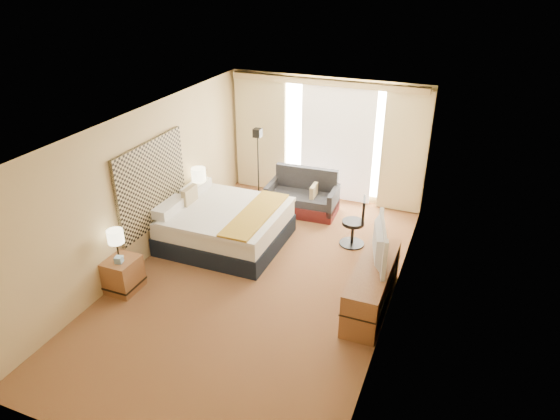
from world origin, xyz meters
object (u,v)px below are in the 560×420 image
at_px(bed, 225,225).
at_px(floor_lamp, 258,152).
at_px(nightstand_right, 203,208).
at_px(desk_chair, 356,224).
at_px(nightstand_left, 123,275).
at_px(loveseat, 303,198).
at_px(media_dresser, 372,286).
at_px(lamp_left, 116,237).
at_px(lamp_right, 199,175).
at_px(television, 374,242).

xyz_separation_m(bed, floor_lamp, (-0.09, 1.69, 0.82)).
distance_m(nightstand_right, desk_chair, 3.04).
xyz_separation_m(nightstand_left, desk_chair, (3.03, 2.72, 0.14)).
bearing_deg(loveseat, media_dresser, -54.89).
relative_size(floor_lamp, lamp_left, 3.22).
bearing_deg(loveseat, nightstand_right, -148.66).
bearing_deg(lamp_right, loveseat, 34.25).
distance_m(media_dresser, lamp_right, 4.04).
height_order(loveseat, desk_chair, desk_chair).
distance_m(bed, lamp_left, 2.16).
distance_m(nightstand_left, media_dresser, 3.85).
bearing_deg(bed, loveseat, 63.02).
bearing_deg(bed, floor_lamp, 93.01).
bearing_deg(bed, media_dresser, -16.38).
xyz_separation_m(nightstand_left, nightstand_right, (0.00, 2.50, 0.00)).
height_order(nightstand_right, lamp_left, lamp_left).
bearing_deg(lamp_right, nightstand_left, -89.46).
bearing_deg(television, bed, 61.09).
height_order(media_dresser, loveseat, loveseat).
xyz_separation_m(bed, television, (2.84, -0.70, 0.65)).
bearing_deg(loveseat, nightstand_left, -117.58).
bearing_deg(television, desk_chair, 7.10).
xyz_separation_m(nightstand_left, television, (3.65, 1.20, 0.74)).
relative_size(lamp_left, television, 0.48).
relative_size(nightstand_right, lamp_right, 0.94).
distance_m(loveseat, television, 3.21).
bearing_deg(floor_lamp, television, -39.30).
relative_size(nightstand_left, television, 0.51).
bearing_deg(floor_lamp, loveseat, 2.78).
relative_size(nightstand_left, nightstand_right, 1.00).
xyz_separation_m(loveseat, floor_lamp, (-0.98, -0.05, 0.89)).
distance_m(nightstand_right, bed, 1.01).
height_order(nightstand_left, television, television).
height_order(lamp_left, television, television).
relative_size(loveseat, desk_chair, 1.54).
distance_m(bed, loveseat, 1.96).
relative_size(loveseat, floor_lamp, 0.86).
relative_size(desk_chair, lamp_left, 1.81).
relative_size(media_dresser, loveseat, 1.24).
xyz_separation_m(nightstand_left, lamp_left, (-0.02, -0.01, 0.68)).
bearing_deg(media_dresser, lamp_left, -164.13).
bearing_deg(desk_chair, lamp_right, 172.84).
height_order(desk_chair, television, television).
bearing_deg(lamp_right, media_dresser, -20.88).
xyz_separation_m(floor_lamp, lamp_left, (-0.74, -3.60, -0.23)).
bearing_deg(nightstand_left, floor_lamp, 78.67).
relative_size(nightstand_left, lamp_right, 0.94).
bearing_deg(lamp_left, desk_chair, 41.76).
bearing_deg(lamp_left, floor_lamp, 78.41).
bearing_deg(desk_chair, media_dresser, -79.95).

